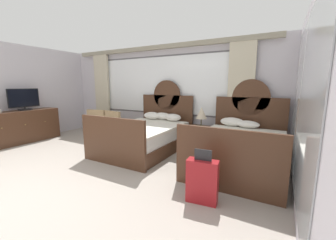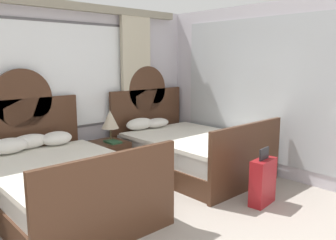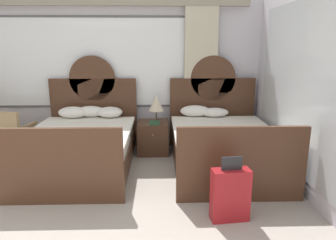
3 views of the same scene
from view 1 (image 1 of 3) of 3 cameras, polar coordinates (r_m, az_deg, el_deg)
ground_plane at (r=3.69m, az=-38.00°, el=-17.83°), size 24.00×24.00×0.00m
wall_back_window at (r=6.08m, az=-2.03°, el=8.19°), size 6.74×0.22×2.70m
wall_left at (r=7.14m, az=-37.40°, el=5.84°), size 0.07×4.63×2.70m
wall_right_mirror at (r=2.95m, az=34.29°, el=3.56°), size 0.08×4.63×2.70m
bed_near_window at (r=5.11m, az=-6.05°, el=-4.14°), size 1.59×2.27×1.71m
bed_near_mirror at (r=4.27m, az=19.31°, el=-7.45°), size 1.59×2.27×1.71m
nightstand_between_beds at (r=5.19m, az=8.39°, el=-4.91°), size 0.54×0.57×0.57m
table_lamp_on_nightstand at (r=5.06m, az=9.24°, el=1.89°), size 0.27×0.27×0.49m
book_on_nightstand at (r=5.02m, az=8.34°, el=-1.93°), size 0.18×0.26×0.03m
dresser_minibar at (r=6.96m, az=-35.71°, el=-1.56°), size 0.54×1.94×0.89m
tv_flatscreen at (r=6.92m, az=-35.04°, el=4.70°), size 0.20×0.79×0.60m
cup_on_dresser at (r=6.76m, az=-39.32°, el=1.97°), size 0.11×0.08×0.08m
armchair_by_window_left at (r=6.25m, az=-13.64°, el=-0.99°), size 0.70×0.70×0.85m
armchair_by_window_centre at (r=6.76m, az=-18.21°, el=-0.42°), size 0.71×0.71×0.85m
suitcase_on_floor at (r=2.93m, az=9.47°, el=-16.32°), size 0.43×0.22×0.74m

